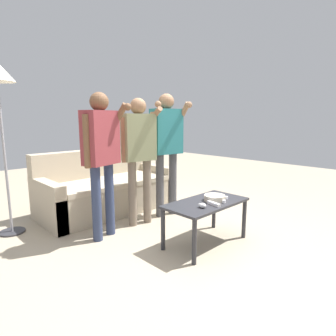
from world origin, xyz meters
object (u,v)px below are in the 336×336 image
object	(u,v)px
game_remote_nunchuk	(202,205)
player_left	(101,149)
couch	(106,190)
coffee_table	(206,208)
snack_bowl	(215,198)
game_remote_wand_spare	(218,200)
player_right	(167,141)
game_remote_wand_far	(214,204)
game_remote_wand_near	(221,197)
player_center	(139,147)

from	to	relation	value
game_remote_nunchuk	player_left	world-z (taller)	player_left
couch	coffee_table	distance (m)	1.69
snack_bowl	game_remote_wand_spare	bearing A→B (deg)	-99.66
couch	player_right	world-z (taller)	player_right
game_remote_wand_far	game_remote_wand_near	bearing A→B (deg)	20.84
player_right	game_remote_wand_near	distance (m)	1.11
player_left	game_remote_wand_spare	bearing A→B (deg)	-52.04
couch	coffee_table	size ratio (longest dim) A/B	2.04
player_right	game_remote_wand_far	world-z (taller)	player_right
game_remote_wand_near	game_remote_wand_spare	xyz separation A→B (m)	(-0.13, -0.06, 0.00)
coffee_table	snack_bowl	world-z (taller)	snack_bowl
player_left	player_center	size ratio (longest dim) A/B	1.02
coffee_table	game_remote_nunchuk	size ratio (longest dim) A/B	10.33
game_remote_nunchuk	game_remote_wand_spare	distance (m)	0.27
coffee_table	game_remote_wand_spare	bearing A→B (deg)	-46.81
coffee_table	game_remote_wand_near	size ratio (longest dim) A/B	5.67
player_center	game_remote_nunchuk	bearing A→B (deg)	-92.82
player_right	game_remote_wand_near	bearing A→B (deg)	-96.57
snack_bowl	game_remote_wand_far	distance (m)	0.16
player_right	player_left	bearing A→B (deg)	-177.32
coffee_table	player_center	world-z (taller)	player_center
game_remote_wand_spare	game_remote_wand_far	bearing A→B (deg)	-164.82
snack_bowl	game_remote_wand_spare	size ratio (longest dim) A/B	1.39
game_remote_wand_far	game_remote_wand_spare	bearing A→B (deg)	15.18
snack_bowl	game_remote_nunchuk	bearing A→B (deg)	-167.74
player_center	player_right	size ratio (longest dim) A/B	0.95
player_center	player_right	distance (m)	0.47
couch	game_remote_wand_near	size ratio (longest dim) A/B	11.56
couch	game_remote_wand_spare	bearing A→B (deg)	-82.64
couch	game_remote_wand_far	size ratio (longest dim) A/B	11.18
game_remote_nunchuk	snack_bowl	bearing A→B (deg)	12.26
coffee_table	game_remote_wand_far	xyz separation A→B (m)	(-0.04, -0.13, 0.08)
player_center	couch	bearing A→B (deg)	90.66
player_right	game_remote_wand_far	bearing A→B (deg)	-109.31
player_left	player_right	bearing A→B (deg)	2.68
player_left	game_remote_wand_spare	xyz separation A→B (m)	(0.76, -0.98, -0.52)
game_remote_wand_spare	snack_bowl	bearing A→B (deg)	80.34
player_left	game_remote_wand_spare	world-z (taller)	player_left
snack_bowl	player_left	size ratio (longest dim) A/B	0.14
player_right	snack_bowl	bearing A→B (deg)	-103.66
game_remote_wand_far	game_remote_wand_spare	size ratio (longest dim) A/B	1.05
game_remote_nunchuk	player_right	world-z (taller)	player_right
player_center	game_remote_wand_spare	world-z (taller)	player_center
player_center	game_remote_wand_spare	xyz separation A→B (m)	(0.22, -1.01, -0.50)
coffee_table	snack_bowl	xyz separation A→B (m)	(0.09, -0.04, 0.10)
player_right	game_remote_wand_far	xyz separation A→B (m)	(-0.37, -1.06, -0.55)
couch	game_remote_wand_near	distance (m)	1.76
couch	snack_bowl	distance (m)	1.75
coffee_table	snack_bowl	bearing A→B (deg)	-20.77
player_left	game_remote_wand_near	bearing A→B (deg)	-45.48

